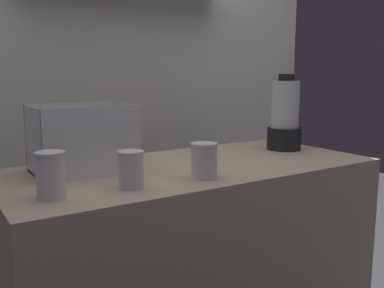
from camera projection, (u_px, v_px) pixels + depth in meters
counter at (192, 276)px, 1.69m from camera, size 1.40×0.64×0.90m
back_wall_unit at (111, 69)px, 2.19m from camera, size 2.60×0.24×2.50m
carrot_display_bin at (86, 151)px, 1.50m from camera, size 0.33×0.24×0.24m
blender_pitcher at (285, 118)px, 1.92m from camera, size 0.15×0.15×0.34m
juice_cup_carrot_far_left at (51, 178)px, 1.18m from camera, size 0.08×0.08×0.13m
juice_cup_carrot_left at (131, 172)px, 1.28m from camera, size 0.08×0.08×0.11m
juice_cup_pomegranate_middle at (204, 162)px, 1.40m from camera, size 0.09×0.09×0.12m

